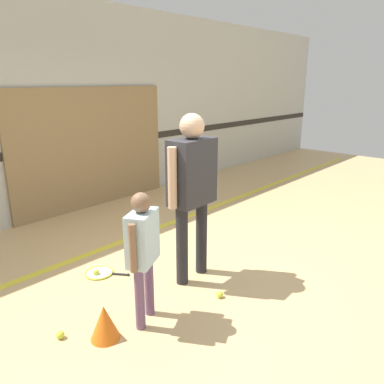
{
  "coord_description": "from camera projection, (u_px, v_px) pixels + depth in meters",
  "views": [
    {
      "loc": [
        -2.75,
        -2.4,
        2.02
      ],
      "look_at": [
        -0.11,
        0.02,
        0.95
      ],
      "focal_mm": 35.0,
      "sensor_mm": 36.0,
      "label": 1
    }
  ],
  "objects": [
    {
      "name": "racket_spare_on_floor",
      "position": [
        100.0,
        273.0,
        4.07
      ],
      "size": [
        0.43,
        0.5,
        0.03
      ],
      "rotation": [
        0.0,
        0.0,
        5.31
      ],
      "color": "#C6D838",
      "rests_on": "ground_plane"
    },
    {
      "name": "tennis_ball_stray_left",
      "position": [
        60.0,
        335.0,
        3.05
      ],
      "size": [
        0.07,
        0.07,
        0.07
      ],
      "primitive_type": "sphere",
      "color": "#CCE038",
      "rests_on": "ground_plane"
    },
    {
      "name": "person_student_left",
      "position": [
        143.0,
        245.0,
        3.08
      ],
      "size": [
        0.4,
        0.31,
        1.17
      ],
      "rotation": [
        0.0,
        0.0,
        0.48
      ],
      "color": "#6B4C70",
      "rests_on": "ground_plane"
    },
    {
      "name": "ground_plane",
      "position": [
        200.0,
        273.0,
        4.08
      ],
      "size": [
        16.0,
        16.0,
        0.0
      ],
      "primitive_type": "plane",
      "color": "tan"
    },
    {
      "name": "tennis_ball_near_instructor",
      "position": [
        220.0,
        294.0,
        3.62
      ],
      "size": [
        0.07,
        0.07,
        0.07
      ],
      "primitive_type": "sphere",
      "color": "#CCE038",
      "rests_on": "ground_plane"
    },
    {
      "name": "wall_back",
      "position": [
        52.0,
        110.0,
        5.5
      ],
      "size": [
        16.0,
        0.07,
        3.2
      ],
      "color": "beige",
      "rests_on": "ground_plane"
    },
    {
      "name": "person_instructor",
      "position": [
        192.0,
        181.0,
        3.71
      ],
      "size": [
        0.66,
        0.29,
        1.73
      ],
      "rotation": [
        0.0,
        0.0,
        0.04
      ],
      "color": "#232328",
      "rests_on": "ground_plane"
    },
    {
      "name": "floor_stripe",
      "position": [
        125.0,
        240.0,
        4.92
      ],
      "size": [
        14.4,
        0.1,
        0.01
      ],
      "color": "yellow",
      "rests_on": "ground_plane"
    },
    {
      "name": "training_cone",
      "position": [
        105.0,
        322.0,
        3.01
      ],
      "size": [
        0.24,
        0.24,
        0.3
      ],
      "color": "orange",
      "rests_on": "ground_plane"
    },
    {
      "name": "wall_panel",
      "position": [
        93.0,
        148.0,
        6.07
      ],
      "size": [
        2.82,
        0.05,
        1.93
      ],
      "color": "#93754C",
      "rests_on": "ground_plane"
    },
    {
      "name": "tennis_ball_by_spare_racket",
      "position": [
        96.0,
        272.0,
        4.03
      ],
      "size": [
        0.07,
        0.07,
        0.07
      ],
      "primitive_type": "sphere",
      "color": "#CCE038",
      "rests_on": "ground_plane"
    }
  ]
}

